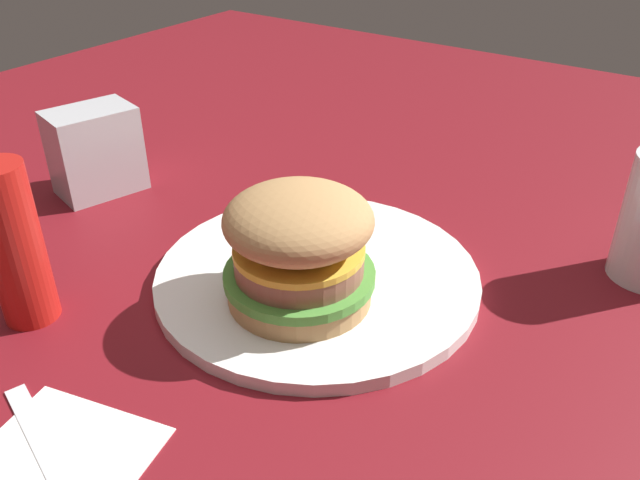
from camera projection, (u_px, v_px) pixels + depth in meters
The scene contains 8 objects.
ground_plane at pixel (310, 279), 0.59m from camera, with size 1.60×1.60×0.00m, color maroon.
plate at pixel (320, 274), 0.59m from camera, with size 0.29×0.29×0.01m, color white.
sandwich at pixel (299, 247), 0.52m from camera, with size 0.12×0.12×0.10m.
fries_pile at pixel (319, 223), 0.64m from camera, with size 0.11×0.09×0.01m.
napkin at pixel (54, 466), 0.41m from camera, with size 0.11×0.11×0.00m, color white.
fork at pixel (54, 465), 0.41m from camera, with size 0.17×0.07×0.00m.
napkin_dispenser at pixel (95, 151), 0.72m from camera, with size 0.09×0.06×0.10m, color #B7BABF.
ketchup_bottle at pixel (14, 245), 0.51m from camera, with size 0.04×0.04×0.14m, color #B21914.
Camera 1 is at (0.28, -0.39, 0.34)m, focal length 36.77 mm.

